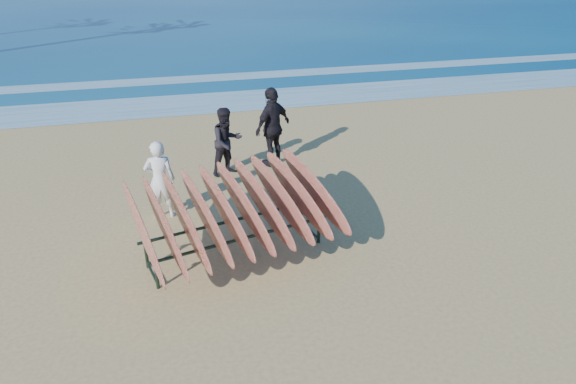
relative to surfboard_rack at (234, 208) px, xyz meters
The scene contains 7 objects.
ground 1.45m from the surfboard_rack, 25.60° to the right, with size 120.00×120.00×0.00m, color tan.
foam_near 9.61m from the surfboard_rack, 83.93° to the left, with size 160.00×160.00×0.00m, color white.
foam_far 13.09m from the surfboard_rack, 85.55° to the left, with size 160.00×160.00×0.00m, color white.
surfboard_rack is the anchor object (origin of this frame).
person_white 2.11m from the surfboard_rack, 124.08° to the left, with size 0.58×0.38×1.60m, color white.
person_dark_a 3.51m from the surfboard_rack, 83.90° to the left, with size 0.78×0.61×1.61m, color black.
person_dark_b 4.09m from the surfboard_rack, 68.11° to the left, with size 1.13×0.47×1.92m, color black.
Camera 1 is at (-2.02, -7.11, 4.96)m, focal length 32.00 mm.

